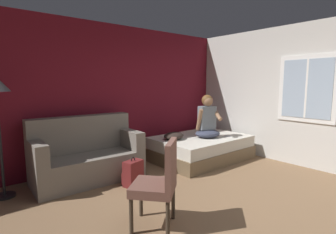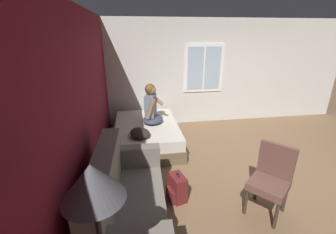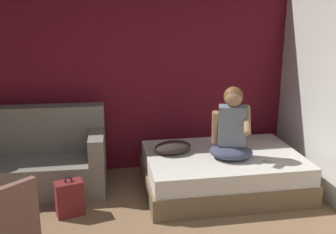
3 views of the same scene
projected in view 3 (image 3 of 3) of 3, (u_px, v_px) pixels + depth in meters
The scene contains 8 objects.
wall_back_accent at pixel (112, 75), 5.39m from camera, with size 9.90×0.16×2.70m, color maroon.
bed at pixel (222, 172), 4.98m from camera, with size 1.97×1.38×0.48m.
couch at pixel (37, 160), 4.94m from camera, with size 1.73×0.88×1.04m.
side_chair at pixel (4, 234), 3.09m from camera, with size 0.65×0.65×0.98m.
person_seated at pixel (232, 130), 4.71m from camera, with size 0.63×0.58×0.88m.
backpack at pixel (70, 198), 4.38m from camera, with size 0.34×0.29×0.46m.
throw_pillow at pixel (173, 147), 4.95m from camera, with size 0.48×0.36×0.14m, color #2D231E.
cell_phone at pixel (269, 162), 4.65m from camera, with size 0.07×0.14×0.01m, color #B7B7BC.
Camera 3 is at (-0.14, -2.43, 2.25)m, focal length 42.00 mm.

